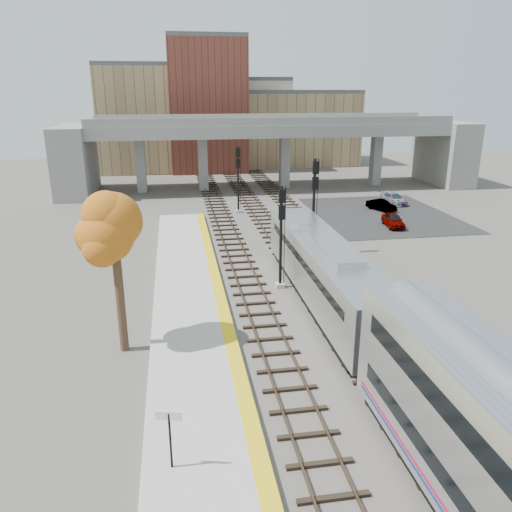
{
  "coord_description": "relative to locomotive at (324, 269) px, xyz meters",
  "views": [
    {
      "loc": [
        -7.84,
        -21.29,
        12.87
      ],
      "look_at": [
        -2.84,
        9.05,
        2.5
      ],
      "focal_mm": 35.0,
      "sensor_mm": 36.0,
      "label": 1
    }
  ],
  "objects": [
    {
      "name": "tree",
      "position": [
        -11.82,
        -4.04,
        4.06
      ],
      "size": [
        3.6,
        3.6,
        8.54
      ],
      "color": "#382619",
      "rests_on": "ground"
    },
    {
      "name": "signal_mast_near",
      "position": [
        -2.1,
        2.94,
        1.16
      ],
      "size": [
        0.6,
        0.64,
        6.95
      ],
      "color": "#9E9E99",
      "rests_on": "ground"
    },
    {
      "name": "yellow_strip",
      "position": [
        -6.35,
        -6.51,
        -1.92
      ],
      "size": [
        0.7,
        60.0,
        0.01
      ],
      "primitive_type": "cube",
      "color": "yellow",
      "rests_on": "platform"
    },
    {
      "name": "ground",
      "position": [
        -1.0,
        -6.51,
        -2.28
      ],
      "size": [
        160.0,
        160.0,
        0.0
      ],
      "primitive_type": "plane",
      "color": "#47423D",
      "rests_on": "ground"
    },
    {
      "name": "locomotive",
      "position": [
        0.0,
        0.0,
        0.0
      ],
      "size": [
        3.02,
        19.05,
        4.1
      ],
      "color": "#A8AAB2",
      "rests_on": "ground"
    },
    {
      "name": "overpass",
      "position": [
        3.92,
        38.49,
        3.53
      ],
      "size": [
        54.0,
        12.0,
        9.5
      ],
      "color": "slate",
      "rests_on": "ground"
    },
    {
      "name": "platform",
      "position": [
        -8.25,
        -6.51,
        -2.1
      ],
      "size": [
        4.5,
        60.0,
        0.35
      ],
      "primitive_type": "cube",
      "color": "#9E9E99",
      "rests_on": "ground"
    },
    {
      "name": "car_b",
      "position": [
        13.58,
        23.1,
        -1.65
      ],
      "size": [
        2.65,
        3.76,
        1.18
      ],
      "primitive_type": "imported",
      "rotation": [
        0.0,
        0.0,
        0.44
      ],
      "color": "#99999E",
      "rests_on": "parking_lot"
    },
    {
      "name": "station_sign",
      "position": [
        -9.43,
        -13.4,
        -0.3
      ],
      "size": [
        0.89,
        0.27,
        2.27
      ],
      "rotation": [
        0.0,
        0.0,
        -0.24
      ],
      "color": "black",
      "rests_on": "platform"
    },
    {
      "name": "signal_mast_mid",
      "position": [
        2.0,
        9.7,
        1.67
      ],
      "size": [
        0.6,
        0.64,
        7.71
      ],
      "color": "#9E9E99",
      "rests_on": "ground"
    },
    {
      "name": "car_c",
      "position": [
        16.36,
        26.09,
        -1.63
      ],
      "size": [
        2.36,
        4.41,
        1.21
      ],
      "primitive_type": "imported",
      "rotation": [
        0.0,
        0.0,
        0.16
      ],
      "color": "#99999E",
      "rests_on": "parking_lot"
    },
    {
      "name": "buildings_far",
      "position": [
        0.26,
        60.06,
        5.6
      ],
      "size": [
        43.0,
        21.0,
        20.6
      ],
      "color": "tan",
      "rests_on": "ground"
    },
    {
      "name": "tracks",
      "position": [
        -0.07,
        5.99,
        -2.2
      ],
      "size": [
        10.7,
        95.0,
        0.25
      ],
      "color": "black",
      "rests_on": "ground"
    },
    {
      "name": "car_a",
      "position": [
        11.99,
        16.42,
        -1.59
      ],
      "size": [
        1.98,
        3.98,
        1.3
      ],
      "primitive_type": "imported",
      "rotation": [
        0.0,
        0.0,
        -0.12
      ],
      "color": "#99999E",
      "rests_on": "parking_lot"
    },
    {
      "name": "parking_lot",
      "position": [
        13.0,
        21.49,
        -2.26
      ],
      "size": [
        14.0,
        18.0,
        0.04
      ],
      "primitive_type": "cube",
      "color": "black",
      "rests_on": "ground"
    },
    {
      "name": "signal_mast_far",
      "position": [
        -2.1,
        24.75,
        1.27
      ],
      "size": [
        0.6,
        0.64,
        7.12
      ],
      "color": "#9E9E99",
      "rests_on": "ground"
    }
  ]
}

